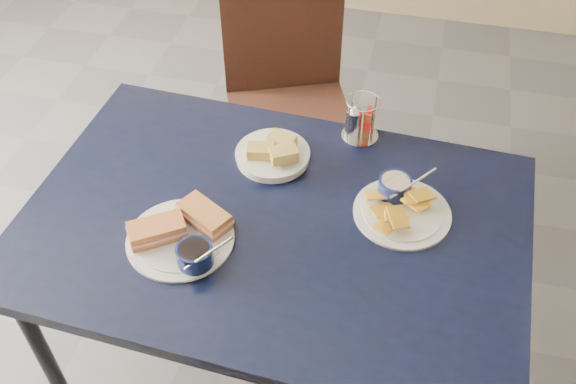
% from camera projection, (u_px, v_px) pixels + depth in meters
% --- Properties ---
extents(ground, '(6.00, 6.00, 0.00)m').
position_uv_depth(ground, '(286.00, 382.00, 2.17)').
color(ground, '#4C4C51').
rests_on(ground, ground).
extents(dining_table, '(1.36, 0.94, 0.75)m').
position_uv_depth(dining_table, '(274.00, 234.00, 1.72)').
color(dining_table, black).
rests_on(dining_table, ground).
extents(chair_far, '(0.58, 0.58, 0.96)m').
position_uv_depth(chair_far, '(296.00, 87.00, 2.43)').
color(chair_far, black).
rests_on(chair_far, ground).
extents(sandwich_plate, '(0.30, 0.28, 0.12)m').
position_uv_depth(sandwich_plate, '(183.00, 234.00, 1.61)').
color(sandwich_plate, white).
rests_on(sandwich_plate, dining_table).
extents(plantain_plate, '(0.26, 0.26, 0.12)m').
position_uv_depth(plantain_plate, '(399.00, 203.00, 1.70)').
color(plantain_plate, white).
rests_on(plantain_plate, dining_table).
extents(bread_basket, '(0.21, 0.21, 0.07)m').
position_uv_depth(bread_basket, '(274.00, 154.00, 1.83)').
color(bread_basket, white).
rests_on(bread_basket, dining_table).
extents(condiment_caddy, '(0.11, 0.11, 0.14)m').
position_uv_depth(condiment_caddy, '(360.00, 121.00, 1.88)').
color(condiment_caddy, silver).
rests_on(condiment_caddy, dining_table).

